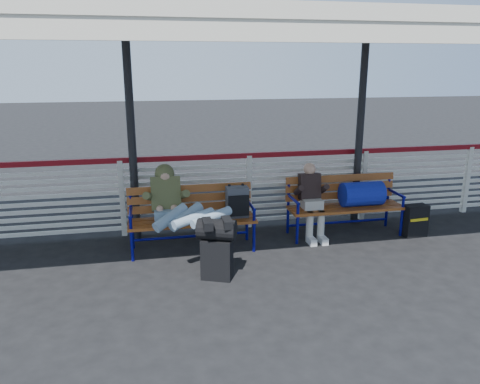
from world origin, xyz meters
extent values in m
plane|color=black|center=(0.00, 0.00, 0.00)|extent=(60.00, 60.00, 0.00)
cube|color=silver|center=(0.00, 1.90, 0.60)|extent=(12.00, 0.04, 1.04)
cube|color=maroon|center=(0.00, 1.90, 1.20)|extent=(12.00, 0.06, 0.08)
cube|color=silver|center=(0.00, 0.90, 3.08)|extent=(12.60, 3.60, 0.16)
cube|color=silver|center=(0.00, -0.85, 2.95)|extent=(12.60, 0.06, 0.30)
cylinder|color=black|center=(-1.80, 1.75, 1.50)|extent=(0.12, 0.12, 3.00)
cylinder|color=black|center=(1.80, 1.75, 1.50)|extent=(0.12, 0.12, 3.00)
cube|color=black|center=(-0.81, 0.10, 0.26)|extent=(0.43, 0.35, 0.52)
cylinder|color=black|center=(-0.81, 0.10, 0.65)|extent=(0.53, 0.42, 0.26)
cube|color=#A3451F|center=(-1.01, 1.05, 0.45)|extent=(1.80, 0.50, 0.04)
cube|color=#A3451F|center=(-1.01, 1.31, 0.72)|extent=(1.80, 0.10, 0.40)
cylinder|color=#0B0C81|center=(-1.86, 0.85, 0.23)|extent=(0.04, 0.04, 0.45)
cylinder|color=#0B0C81|center=(-0.16, 0.85, 0.23)|extent=(0.04, 0.04, 0.45)
cylinder|color=#0B0C81|center=(-1.86, 1.32, 0.45)|extent=(0.04, 0.04, 0.90)
cylinder|color=#0B0C81|center=(-0.16, 1.32, 0.45)|extent=(0.04, 0.04, 0.90)
cube|color=#45474C|center=(-0.36, 1.07, 0.69)|extent=(0.31, 0.20, 0.44)
cube|color=#A3451F|center=(1.39, 1.21, 0.45)|extent=(1.80, 0.50, 0.04)
cube|color=#A3451F|center=(1.39, 1.47, 0.72)|extent=(1.80, 0.10, 0.40)
cylinder|color=#0B0C81|center=(0.54, 1.01, 0.23)|extent=(0.04, 0.04, 0.45)
cylinder|color=#0B0C81|center=(2.24, 1.01, 0.23)|extent=(0.04, 0.04, 0.45)
cylinder|color=#0B0C81|center=(0.54, 1.48, 0.45)|extent=(0.04, 0.04, 0.90)
cylinder|color=#0B0C81|center=(2.24, 1.48, 0.45)|extent=(0.04, 0.04, 0.90)
cylinder|color=navy|center=(1.64, 1.21, 0.66)|extent=(0.64, 0.38, 0.38)
cube|color=#88A2B8|center=(-1.36, 1.10, 0.54)|extent=(0.36, 0.26, 0.18)
cube|color=#4C512B|center=(-1.36, 1.30, 0.80)|extent=(0.42, 0.38, 0.53)
sphere|color=#4C512B|center=(-1.36, 1.40, 1.08)|extent=(0.28, 0.28, 0.28)
sphere|color=tan|center=(-1.36, 1.36, 1.07)|extent=(0.21, 0.21, 0.21)
cube|color=black|center=(-0.93, 0.04, 0.75)|extent=(0.11, 0.27, 0.10)
cube|color=black|center=(-0.69, 0.04, 0.75)|extent=(0.11, 0.27, 0.10)
cube|color=beige|center=(0.84, 1.24, 0.53)|extent=(0.30, 0.24, 0.16)
cube|color=black|center=(0.84, 1.38, 0.78)|extent=(0.32, 0.23, 0.42)
sphere|color=tan|center=(0.84, 1.40, 1.05)|extent=(0.19, 0.19, 0.19)
cylinder|color=beige|center=(0.75, 1.06, 0.24)|extent=(0.11, 0.11, 0.46)
cylinder|color=beige|center=(0.93, 1.06, 0.24)|extent=(0.11, 0.11, 0.46)
cube|color=silver|center=(0.75, 0.96, 0.05)|extent=(0.10, 0.24, 0.10)
cube|color=silver|center=(0.93, 0.96, 0.05)|extent=(0.10, 0.24, 0.10)
cube|color=black|center=(2.44, 0.96, 0.25)|extent=(0.38, 0.23, 0.50)
cube|color=gold|center=(2.44, 0.85, 0.30)|extent=(0.30, 0.04, 0.04)
camera|label=1|loc=(-1.61, -5.24, 2.61)|focal=35.00mm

